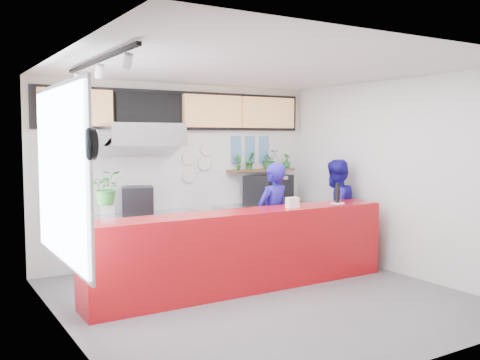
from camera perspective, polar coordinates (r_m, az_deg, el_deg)
name	(u,v)px	position (r m, az deg, el deg)	size (l,w,h in m)	color
floor	(261,297)	(7.24, 2.26, -12.35)	(5.00, 5.00, 0.00)	slate
ceiling	(262,67)	(6.98, 2.34, 11.93)	(5.00, 5.00, 0.00)	silver
wall_back	(180,173)	(9.13, -6.42, 0.76)	(5.00, 5.00, 0.00)	white
wall_left	(65,195)	(5.95, -18.20, -1.53)	(5.00, 5.00, 0.00)	white
wall_right	(396,177)	(8.59, 16.33, 0.35)	(5.00, 5.00, 0.00)	white
service_counter	(245,250)	(7.43, 0.55, -7.52)	(4.50, 0.60, 1.10)	#B80D13
cream_band	(180,108)	(9.11, -6.46, 7.67)	(5.00, 0.02, 0.80)	beige
prep_bench	(143,242)	(8.68, -10.34, -6.48)	(1.80, 0.60, 0.90)	#B2B5BA
panini_oven	(138,200)	(8.55, -10.86, -2.14)	(0.48, 0.48, 0.43)	black
extraction_hood	(142,134)	(8.47, -10.39, 4.81)	(1.20, 0.70, 0.35)	#B2B5BA
hood_lip	(142,147)	(8.48, -10.37, 3.46)	(1.20, 0.70, 0.08)	#B2B5BA
right_bench	(263,229)	(9.73, 2.46, -5.21)	(1.80, 0.60, 0.90)	#B2B5BA
espresso_machine	(269,189)	(9.70, 3.07, -1.02)	(0.80, 0.57, 0.51)	black
espresso_tray	(269,177)	(9.68, 3.07, 0.28)	(0.60, 0.41, 0.06)	silver
herb_shelf	(262,170)	(9.83, 2.32, 1.06)	(1.40, 0.18, 0.04)	brown
menu_board_far_left	(76,107)	(8.42, -17.10, 7.41)	(1.10, 0.10, 0.55)	tan
menu_board_mid_left	(149,109)	(8.78, -9.68, 7.43)	(1.10, 0.10, 0.55)	black
menu_board_mid_right	(213,111)	(9.27, -2.94, 7.34)	(1.10, 0.10, 0.55)	tan
menu_board_far_right	(268,113)	(9.87, 3.04, 7.17)	(1.10, 0.10, 0.55)	tan
soffit	(180,111)	(9.08, -6.38, 7.37)	(4.80, 0.04, 0.65)	black
window_pane	(60,174)	(6.23, -18.61, 0.57)	(0.04, 2.20, 1.90)	silver
window_frame	(62,174)	(6.23, -18.43, 0.58)	(0.03, 2.30, 2.00)	#B2B5BA
wall_clock_rim	(91,144)	(5.05, -15.59, 3.72)	(0.30, 0.30, 0.05)	black
wall_clock_face	(94,144)	(5.06, -15.26, 3.73)	(0.26, 0.26, 0.02)	white
track_rail	(99,60)	(6.07, -14.80, 12.29)	(0.05, 2.40, 0.04)	black
dec_plate_a	(189,158)	(9.15, -5.51, 2.35)	(0.24, 0.24, 0.03)	silver
dec_plate_b	(204,163)	(9.29, -3.83, 1.77)	(0.24, 0.24, 0.03)	silver
dec_plate_c	(189,176)	(9.17, -5.49, 0.47)	(0.24, 0.24, 0.03)	silver
dec_plate_d	(207,149)	(9.31, -3.57, 3.32)	(0.24, 0.24, 0.03)	silver
photo_frame_a	(236,143)	(9.61, -0.43, 3.97)	(0.20, 0.02, 0.25)	#598CBF
photo_frame_b	(250,143)	(9.76, 1.09, 3.98)	(0.20, 0.02, 0.25)	#598CBF
photo_frame_c	(264,143)	(9.93, 2.55, 3.99)	(0.20, 0.02, 0.25)	#598CBF
photo_frame_d	(236,157)	(9.61, -0.42, 2.48)	(0.20, 0.02, 0.25)	#598CBF
photo_frame_e	(250,157)	(9.77, 1.09, 2.51)	(0.20, 0.02, 0.25)	#598CBF
photo_frame_f	(264,156)	(9.93, 2.55, 2.54)	(0.20, 0.02, 0.25)	#598CBF
staff_center	(273,219)	(8.22, 3.54, -4.15)	(0.63, 0.41, 1.72)	#1D1596
staff_right	(335,211)	(9.09, 10.11, -3.30)	(0.85, 0.66, 1.74)	#1D1596
herb_a	(238,162)	(9.55, -0.18, 1.92)	(0.15, 0.10, 0.28)	#276D26
herb_b	(250,161)	(9.68, 1.09, 2.07)	(0.18, 0.14, 0.32)	#276D26
herb_c	(269,159)	(9.91, 3.13, 2.20)	(0.31, 0.27, 0.34)	#276D26
herb_d	(286,161)	(10.14, 4.98, 2.05)	(0.15, 0.14, 0.27)	#276D26
glass_vase	(108,214)	(6.46, -13.93, -3.59)	(0.17, 0.17, 0.21)	white
basil_vase	(107,187)	(6.42, -13.98, -0.78)	(0.37, 0.32, 0.41)	#276D26
napkin_holder	(292,203)	(7.65, 5.61, -2.42)	(0.17, 0.11, 0.15)	white
white_plate	(337,203)	(8.25, 10.36, -2.44)	(0.21, 0.21, 0.02)	white
pepper_mill	(338,193)	(8.23, 10.37, -1.36)	(0.07, 0.07, 0.30)	black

